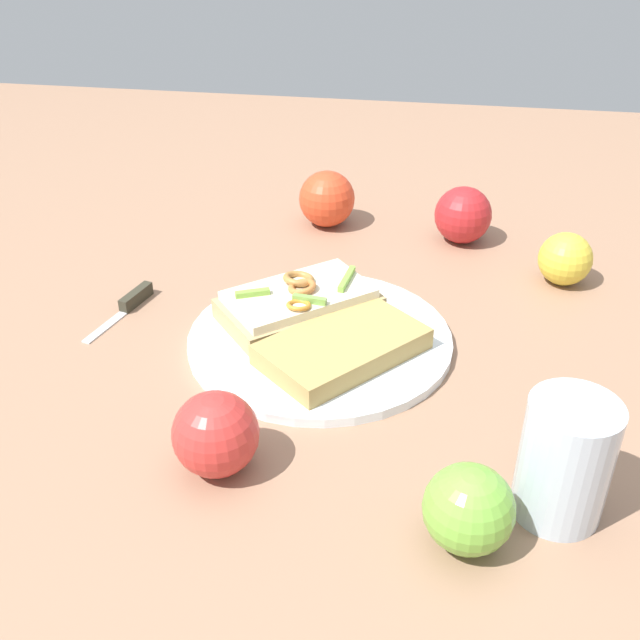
% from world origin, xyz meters
% --- Properties ---
extents(ground_plane, '(2.00, 2.00, 0.00)m').
position_xyz_m(ground_plane, '(0.00, 0.00, 0.00)').
color(ground_plane, '#926C53').
rests_on(ground_plane, ground).
extents(plate, '(0.30, 0.30, 0.01)m').
position_xyz_m(plate, '(0.00, 0.00, 0.01)').
color(plate, white).
rests_on(plate, ground_plane).
extents(sandwich, '(0.20, 0.19, 0.05)m').
position_xyz_m(sandwich, '(-0.03, 0.04, 0.03)').
color(sandwich, tan).
rests_on(sandwich, plate).
extents(bread_slice_side, '(0.19, 0.20, 0.02)m').
position_xyz_m(bread_slice_side, '(0.03, -0.04, 0.02)').
color(bread_slice_side, '#AA8D4F').
rests_on(bread_slice_side, plate).
extents(apple_0, '(0.11, 0.11, 0.08)m').
position_xyz_m(apple_0, '(0.16, 0.30, 0.04)').
color(apple_0, '#B22124').
rests_on(apple_0, ground_plane).
extents(apple_1, '(0.09, 0.09, 0.07)m').
position_xyz_m(apple_1, '(0.16, -0.27, 0.04)').
color(apple_1, '#6FB03C').
rests_on(apple_1, ground_plane).
extents(apple_2, '(0.11, 0.11, 0.08)m').
position_xyz_m(apple_2, '(-0.06, -0.21, 0.04)').
color(apple_2, red).
rests_on(apple_2, ground_plane).
extents(apple_3, '(0.08, 0.08, 0.07)m').
position_xyz_m(apple_3, '(0.29, 0.19, 0.03)').
color(apple_3, gold).
rests_on(apple_3, ground_plane).
extents(apple_4, '(0.10, 0.10, 0.08)m').
position_xyz_m(apple_4, '(-0.04, 0.32, 0.04)').
color(apple_4, red).
rests_on(apple_4, ground_plane).
extents(drinking_glass, '(0.07, 0.07, 0.11)m').
position_xyz_m(drinking_glass, '(0.24, -0.22, 0.06)').
color(drinking_glass, silver).
rests_on(drinking_glass, ground_plane).
extents(knife, '(0.04, 0.13, 0.02)m').
position_xyz_m(knife, '(-0.24, 0.04, 0.01)').
color(knife, silver).
rests_on(knife, ground_plane).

